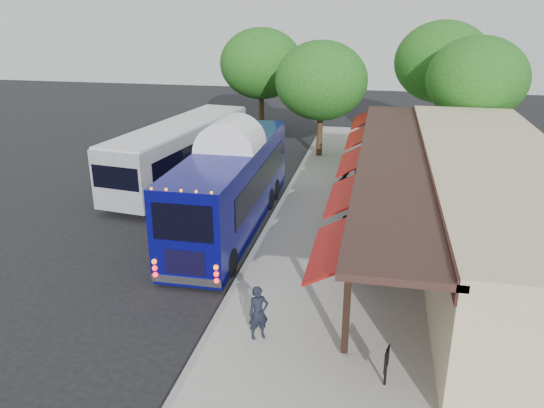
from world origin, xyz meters
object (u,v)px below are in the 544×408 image
Objects in this scene: ped_c at (344,188)px; sign_board at (386,361)px; ped_a at (258,313)px; coach_bus at (232,182)px; city_bus at (182,150)px; ped_b at (345,242)px; ped_d at (359,171)px.

sign_board is at bearing 78.57° from ped_c.
ped_c is at bearing 51.50° from ped_a.
coach_bus is 11.48× the size of sign_board.
city_bus reaches higher than ped_a.
ped_a is 0.79× the size of ped_b.
ped_b is 6.31m from ped_c.
ped_c is at bearing 110.88° from sign_board.
ped_a is at bearing 171.11° from sign_board.
coach_bus reaches higher than ped_c.
city_bus is 8.80m from ped_c.
ped_d is at bearing -82.11° from ped_b.
city_bus is 14.89m from ped_a.
sign_board is (1.41, -14.50, -0.28)m from ped_d.
sign_board is (6.26, -9.04, -1.11)m from coach_bus.
sign_board is (10.42, -14.35, -0.88)m from city_bus.
ped_d is (0.01, 8.63, -0.02)m from ped_b.
sign_board is at bearing -51.84° from ped_a.
ped_a is 13.38m from ped_d.
coach_bus is 8.37m from ped_a.
coach_bus is 5.84m from ped_b.
ped_b is at bearing -35.61° from city_bus.
ped_b is at bearing 36.15° from ped_a.
ped_c is at bearing -6.79° from city_bus.
ped_b is 1.23× the size of ped_c.
ped_a is at bearing -53.94° from city_bus.
ped_c is (8.49, -2.19, -0.76)m from city_bus.
ped_c is at bearing 82.57° from ped_d.
ped_d is (0.53, 2.35, 0.16)m from ped_c.
city_bus is at bearing 137.86° from sign_board.
ped_b is at bearing 74.23° from ped_c.
city_bus is 6.16× the size of ped_d.
coach_bus is 5.97× the size of ped_d.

